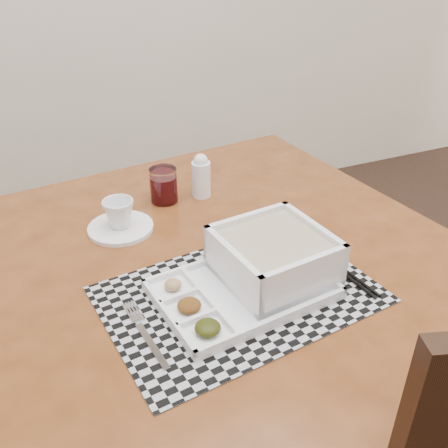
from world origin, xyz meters
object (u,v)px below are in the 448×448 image
(serving_tray, at_px, (266,265))
(creamer_bottle, at_px, (201,176))
(dining_table, at_px, (212,293))
(cup, at_px, (119,214))
(juice_glass, at_px, (164,187))

(serving_tray, xyz_separation_m, creamer_bottle, (0.02, 0.39, 0.01))
(creamer_bottle, bearing_deg, serving_tray, -92.89)
(dining_table, relative_size, cup, 16.75)
(creamer_bottle, bearing_deg, cup, -160.30)
(dining_table, bearing_deg, creamer_bottle, 72.53)
(cup, bearing_deg, serving_tray, -71.97)
(dining_table, distance_m, serving_tray, 0.18)
(juice_glass, bearing_deg, creamer_bottle, -5.14)
(dining_table, height_order, serving_tray, serving_tray)
(dining_table, distance_m, juice_glass, 0.32)
(dining_table, relative_size, creamer_bottle, 10.32)
(dining_table, xyz_separation_m, juice_glass, (-0.01, 0.29, 0.12))
(creamer_bottle, bearing_deg, juice_glass, 174.86)
(serving_tray, height_order, creamer_bottle, creamer_bottle)
(cup, xyz_separation_m, creamer_bottle, (0.23, 0.08, 0.01))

